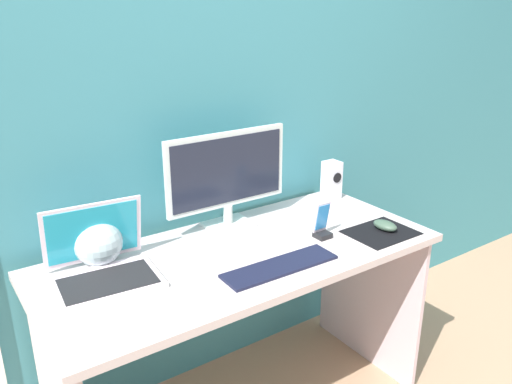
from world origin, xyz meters
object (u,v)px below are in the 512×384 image
object	(u,v)px
speaker_right	(332,180)
keyboard_external	(280,266)
phone_in_dock	(322,225)
laptop	(102,265)
monitor	(227,176)
fishbowl	(98,242)
mouse	(385,225)

from	to	relation	value
speaker_right	keyboard_external	bearing A→B (deg)	-146.05
phone_in_dock	laptop	bearing A→B (deg)	168.25
monitor	fishbowl	world-z (taller)	monitor
mouse	speaker_right	bearing A→B (deg)	73.99
fishbowl	mouse	bearing A→B (deg)	-20.18
laptop	fishbowl	distance (m)	0.11
fishbowl	mouse	distance (m)	1.05
mouse	monitor	bearing A→B (deg)	135.44
fishbowl	phone_in_dock	distance (m)	0.80
speaker_right	phone_in_dock	size ratio (longest dim) A/B	1.21
monitor	keyboard_external	world-z (taller)	monitor
laptop	mouse	world-z (taller)	laptop
monitor	laptop	xyz separation A→B (m)	(-0.54, -0.12, -0.16)
phone_in_dock	speaker_right	bearing A→B (deg)	43.04
mouse	phone_in_dock	world-z (taller)	phone_in_dock
keyboard_external	mouse	world-z (taller)	mouse
laptop	keyboard_external	xyz separation A→B (m)	(0.50, -0.26, -0.04)
phone_in_dock	monitor	bearing A→B (deg)	129.20
monitor	keyboard_external	size ratio (longest dim) A/B	1.26
speaker_right	fishbowl	bearing A→B (deg)	-179.00
speaker_right	mouse	size ratio (longest dim) A/B	1.69
monitor	laptop	distance (m)	0.58
keyboard_external	phone_in_dock	distance (m)	0.29
keyboard_external	phone_in_dock	world-z (taller)	phone_in_dock
speaker_right	keyboard_external	distance (m)	0.70
fishbowl	phone_in_dock	size ratio (longest dim) A/B	1.17
speaker_right	fishbowl	world-z (taller)	speaker_right
monitor	mouse	bearing A→B (deg)	-38.82
fishbowl	keyboard_external	bearing A→B (deg)	-37.94
mouse	keyboard_external	bearing A→B (deg)	175.26
monitor	laptop	world-z (taller)	monitor
laptop	keyboard_external	size ratio (longest dim) A/B	0.84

